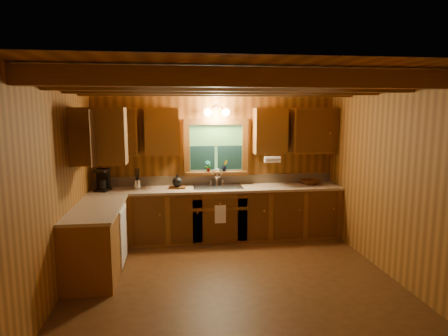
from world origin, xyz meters
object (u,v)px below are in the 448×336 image
Objects in this scene: sink at (218,190)px; coffee_maker at (103,180)px; cutting_board at (177,188)px; wicker_basket at (310,182)px.

sink is 2.30× the size of coffee_maker.
coffee_maker reaches higher than cutting_board.
cutting_board is (1.20, 0.03, -0.16)m from coffee_maker.
coffee_maker is 3.53m from wicker_basket.
wicker_basket is (1.65, 0.05, 0.09)m from sink.
wicker_basket is at bearing 19.29° from coffee_maker.
coffee_maker is 1.30× the size of cutting_board.
sink is at bearing 4.22° from cutting_board.
wicker_basket reaches higher than cutting_board.
coffee_maker reaches higher than wicker_basket.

